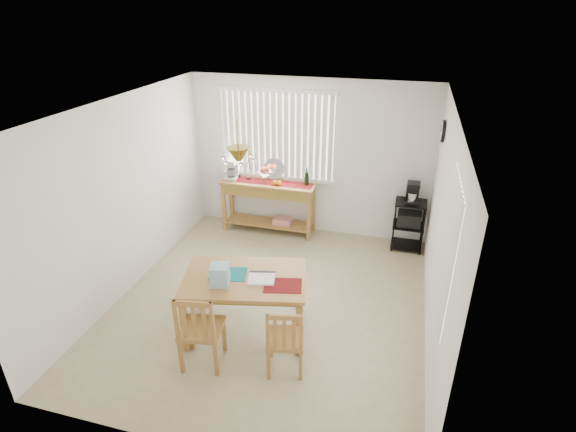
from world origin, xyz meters
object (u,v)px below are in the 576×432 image
(wire_cart, at_px, (409,221))
(cart_items, at_px, (413,193))
(sideboard, at_px, (269,195))
(dining_table, at_px, (245,283))
(chair_right, at_px, (285,340))
(chair_left, at_px, (200,330))

(wire_cart, height_order, cart_items, cart_items)
(sideboard, distance_m, cart_items, 2.35)
(dining_table, relative_size, chair_right, 1.84)
(cart_items, relative_size, dining_table, 0.21)
(wire_cart, relative_size, chair_left, 0.85)
(cart_items, distance_m, dining_table, 3.17)
(sideboard, bearing_deg, cart_items, 0.10)
(wire_cart, relative_size, dining_table, 0.52)
(sideboard, relative_size, wire_cart, 1.96)
(sideboard, relative_size, cart_items, 4.75)
(sideboard, bearing_deg, chair_left, -85.59)
(sideboard, distance_m, chair_left, 3.27)
(cart_items, height_order, chair_right, cart_items)
(sideboard, height_order, chair_left, chair_left)
(cart_items, bearing_deg, wire_cart, -90.00)
(wire_cart, relative_size, chair_right, 0.95)
(wire_cart, distance_m, chair_left, 3.86)
(sideboard, distance_m, wire_cart, 2.34)
(wire_cart, relative_size, cart_items, 2.43)
(chair_left, bearing_deg, cart_items, 57.46)
(chair_left, bearing_deg, dining_table, 68.71)
(cart_items, height_order, chair_left, cart_items)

